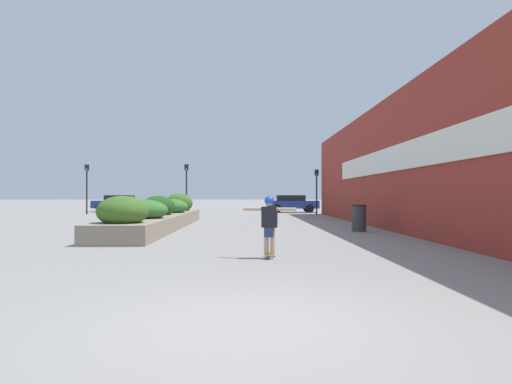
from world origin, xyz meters
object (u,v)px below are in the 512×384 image
(skateboard, at_px, (269,255))
(skateboarder, at_px, (269,219))
(traffic_light_right, at_px, (317,184))
(traffic_light_far_left, at_px, (87,181))
(trash_bin, at_px, (359,218))
(car_leftmost, at_px, (292,203))
(traffic_light_left, at_px, (186,181))
(car_center_left, at_px, (118,203))

(skateboard, height_order, skateboarder, skateboarder)
(traffic_light_right, relative_size, traffic_light_far_left, 0.89)
(skateboarder, bearing_deg, traffic_light_far_left, 132.08)
(traffic_light_far_left, bearing_deg, trash_bin, -44.99)
(skateboard, xyz_separation_m, car_leftmost, (3.24, 27.87, 0.71))
(skateboard, height_order, car_leftmost, car_leftmost)
(skateboard, distance_m, traffic_light_left, 24.39)
(trash_bin, distance_m, car_leftmost, 20.26)
(skateboarder, xyz_separation_m, car_leftmost, (3.24, 27.87, -0.12))
(skateboard, distance_m, skateboarder, 0.83)
(traffic_light_left, relative_size, traffic_light_right, 1.12)
(trash_bin, bearing_deg, traffic_light_right, 87.44)
(car_leftmost, xyz_separation_m, traffic_light_right, (1.39, -4.54, 1.52))
(skateboarder, height_order, traffic_light_far_left, traffic_light_far_left)
(trash_bin, xyz_separation_m, traffic_light_right, (0.70, 15.71, 1.76))
(car_center_left, bearing_deg, traffic_light_left, -130.24)
(skateboard, distance_m, car_leftmost, 28.07)
(skateboard, distance_m, traffic_light_right, 23.89)
(traffic_light_left, height_order, traffic_light_right, traffic_light_left)
(skateboard, relative_size, car_leftmost, 0.14)
(skateboarder, xyz_separation_m, traffic_light_far_left, (-12.65, 24.19, 1.64))
(car_leftmost, height_order, traffic_light_left, traffic_light_left)
(car_leftmost, bearing_deg, traffic_light_right, 17.03)
(car_center_left, bearing_deg, skateboarder, -158.20)
(skateboarder, distance_m, traffic_light_far_left, 27.35)
(skateboarder, height_order, car_center_left, car_center_left)
(skateboarder, bearing_deg, car_center_left, 126.27)
(trash_bin, bearing_deg, traffic_light_left, 119.22)
(trash_bin, xyz_separation_m, car_center_left, (-15.67, 21.75, 0.24))
(traffic_light_far_left, bearing_deg, traffic_light_left, -3.52)
(skateboard, height_order, traffic_light_left, traffic_light_left)
(traffic_light_right, height_order, traffic_light_far_left, traffic_light_far_left)
(car_center_left, xyz_separation_m, traffic_light_left, (6.67, -5.64, 1.77))
(skateboarder, relative_size, car_center_left, 0.32)
(car_leftmost, height_order, car_center_left, same)
(skateboard, height_order, trash_bin, trash_bin)
(skateboarder, relative_size, car_leftmost, 0.31)
(traffic_light_right, bearing_deg, traffic_light_far_left, 177.14)
(skateboarder, xyz_separation_m, traffic_light_left, (-5.08, 23.73, 1.64))
(trash_bin, xyz_separation_m, car_leftmost, (-0.69, 20.25, 0.25))
(traffic_light_right, bearing_deg, skateboard, -101.23)
(skateboarder, bearing_deg, skateboard, 100.90)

